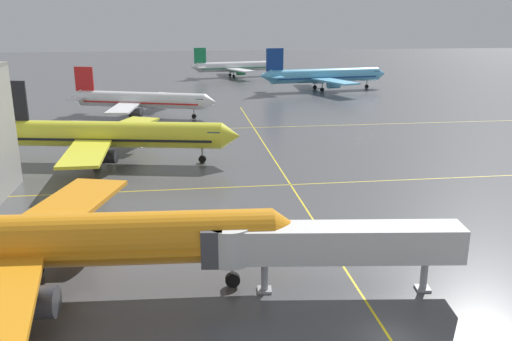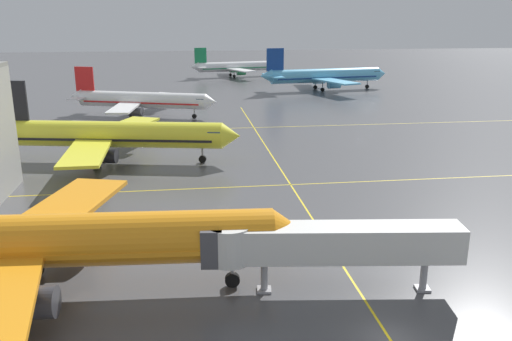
{
  "view_description": "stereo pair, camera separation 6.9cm",
  "coord_description": "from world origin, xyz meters",
  "px_view_note": "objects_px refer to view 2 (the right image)",
  "views": [
    {
      "loc": [
        -13.15,
        -29.55,
        20.93
      ],
      "look_at": [
        -5.27,
        28.18,
        3.84
      ],
      "focal_mm": 37.42,
      "sensor_mm": 36.0,
      "label": 1
    },
    {
      "loc": [
        -13.08,
        -29.56,
        20.93
      ],
      "look_at": [
        -5.27,
        28.18,
        3.84
      ],
      "focal_mm": 37.42,
      "sensor_mm": 36.0,
      "label": 2
    }
  ],
  "objects_px": {
    "airliner_far_right_stand": "(236,67)",
    "jet_bridge": "(314,243)",
    "airliner_second_row": "(111,135)",
    "airliner_third_row": "(141,100)",
    "airliner_far_left_stand": "(324,76)",
    "airliner_front_gate": "(40,242)"
  },
  "relations": [
    {
      "from": "airliner_second_row",
      "to": "airliner_far_left_stand",
      "type": "xyz_separation_m",
      "value": [
        50.78,
        71.1,
        0.1
      ]
    },
    {
      "from": "airliner_third_row",
      "to": "airliner_far_right_stand",
      "type": "bearing_deg",
      "value": 69.38
    },
    {
      "from": "airliner_second_row",
      "to": "airliner_third_row",
      "type": "height_order",
      "value": "airliner_second_row"
    },
    {
      "from": "airliner_far_left_stand",
      "to": "airliner_far_right_stand",
      "type": "distance_m",
      "value": 43.7
    },
    {
      "from": "airliner_second_row",
      "to": "airliner_far_right_stand",
      "type": "relative_size",
      "value": 1.16
    },
    {
      "from": "airliner_far_right_stand",
      "to": "jet_bridge",
      "type": "bearing_deg",
      "value": -93.31
    },
    {
      "from": "airliner_far_left_stand",
      "to": "jet_bridge",
      "type": "distance_m",
      "value": 116.9
    },
    {
      "from": "airliner_third_row",
      "to": "jet_bridge",
      "type": "xyz_separation_m",
      "value": [
        18.62,
        -78.11,
        0.56
      ]
    },
    {
      "from": "airliner_third_row",
      "to": "airliner_far_left_stand",
      "type": "distance_m",
      "value": 60.12
    },
    {
      "from": "airliner_second_row",
      "to": "airliner_far_right_stand",
      "type": "height_order",
      "value": "airliner_second_row"
    },
    {
      "from": "airliner_second_row",
      "to": "airliner_third_row",
      "type": "distance_m",
      "value": 36.38
    },
    {
      "from": "airliner_second_row",
      "to": "airliner_far_left_stand",
      "type": "height_order",
      "value": "airliner_far_left_stand"
    },
    {
      "from": "airliner_front_gate",
      "to": "jet_bridge",
      "type": "bearing_deg",
      "value": -6.66
    },
    {
      "from": "airliner_second_row",
      "to": "jet_bridge",
      "type": "distance_m",
      "value": 46.47
    },
    {
      "from": "airliner_front_gate",
      "to": "jet_bridge",
      "type": "xyz_separation_m",
      "value": [
        20.75,
        -2.42,
        -0.28
      ]
    },
    {
      "from": "airliner_second_row",
      "to": "jet_bridge",
      "type": "height_order",
      "value": "airliner_second_row"
    },
    {
      "from": "airliner_front_gate",
      "to": "airliner_second_row",
      "type": "xyz_separation_m",
      "value": [
        0.38,
        39.35,
        -0.32
      ]
    },
    {
      "from": "airliner_front_gate",
      "to": "jet_bridge",
      "type": "relative_size",
      "value": 2.02
    },
    {
      "from": "jet_bridge",
      "to": "airliner_front_gate",
      "type": "bearing_deg",
      "value": 173.34
    },
    {
      "from": "airliner_second_row",
      "to": "airliner_far_right_stand",
      "type": "xyz_separation_m",
      "value": [
        29.1,
        109.03,
        -0.56
      ]
    },
    {
      "from": "airliner_second_row",
      "to": "airliner_far_left_stand",
      "type": "relative_size",
      "value": 0.97
    },
    {
      "from": "airliner_far_left_stand",
      "to": "airliner_far_right_stand",
      "type": "bearing_deg",
      "value": 119.76
    }
  ]
}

